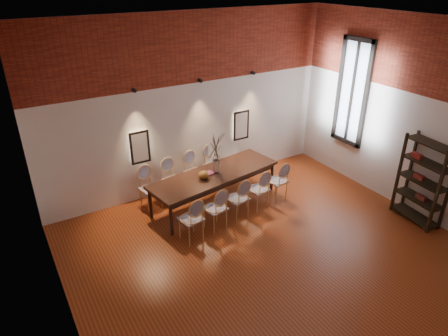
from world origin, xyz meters
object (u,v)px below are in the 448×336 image
dining_table (215,188)px  chair_near_d (258,189)px  chair_far_c (194,172)px  chair_far_d (214,165)px  shelving_rack (423,181)px  chair_near_e (277,181)px  bowl (204,175)px  book (208,174)px  chair_far_a (150,189)px  chair_near_a (191,219)px  chair_near_b (215,208)px  chair_far_b (173,180)px  chair_far_e (233,158)px  chair_near_c (237,198)px  vase (216,166)px

dining_table → chair_near_d: 0.97m
chair_far_c → chair_far_d: size_ratio=1.00×
chair_far_d → shelving_rack: size_ratio=0.52×
chair_near_d → chair_near_e: size_ratio=1.00×
dining_table → chair_near_d: size_ratio=3.16×
dining_table → chair_far_d: bearing=51.9°
bowl → book: (0.16, 0.14, -0.07)m
dining_table → chair_far_a: (-1.29, 0.57, 0.09)m
chair_near_a → chair_far_a: size_ratio=1.00×
chair_near_b → bowl: bearing=69.6°
chair_far_b → chair_far_d: size_ratio=1.00×
chair_near_b → book: (0.32, 0.87, 0.30)m
dining_table → chair_near_b: 0.97m
chair_near_a → chair_far_c: (0.94, 1.68, 0.00)m
chair_near_b → book: bearing=61.3°
chair_near_e → chair_far_e: (-0.23, 1.50, 0.00)m
chair_near_b → chair_far_e: same height
chair_far_e → chair_far_c: bearing=-0.0°
chair_near_c → chair_far_a: bearing=128.1°
vase → shelving_rack: 4.24m
chair_far_b → chair_near_b: bearing=90.0°
chair_near_b → chair_far_d: size_ratio=1.00×
chair_near_b → chair_far_a: (-0.82, 1.41, 0.00)m
chair_near_a → chair_far_e: 2.82m
chair_near_c → chair_near_d: 0.59m
chair_near_e → chair_far_b: 2.34m
chair_far_a → chair_near_d: bearing=139.6°
chair_near_c → chair_near_d: (0.59, 0.09, 0.00)m
chair_near_c → vase: bearing=86.4°
chair_near_a → chair_near_e: size_ratio=1.00×
chair_far_b → book: bearing=122.6°
chair_near_a → chair_near_e: same height
chair_far_b → vase: (0.75, -0.65, 0.43)m
vase → bowl: (-0.37, -0.11, -0.06)m
bowl → dining_table: bearing=17.4°
chair_near_b → chair_far_e: bearing=40.4°
chair_near_e → chair_far_d: bearing=111.4°
dining_table → chair_near_c: size_ratio=3.16×
chair_near_d → bowl: 1.22m
chair_far_b → chair_far_a: bearing=0.0°
chair_far_a → chair_near_e: bearing=147.5°
chair_near_a → chair_far_d: size_ratio=1.00×
shelving_rack → chair_far_b: bearing=145.5°
chair_near_b → book: 0.98m
bowl → chair_near_b: bearing=-101.6°
chair_near_d → chair_far_b: 1.93m
chair_far_e → vase: 1.44m
chair_near_c → chair_near_e: same height
chair_near_b → chair_near_e: (1.76, 0.27, 0.00)m
chair_near_b → chair_far_d: bearing=51.9°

